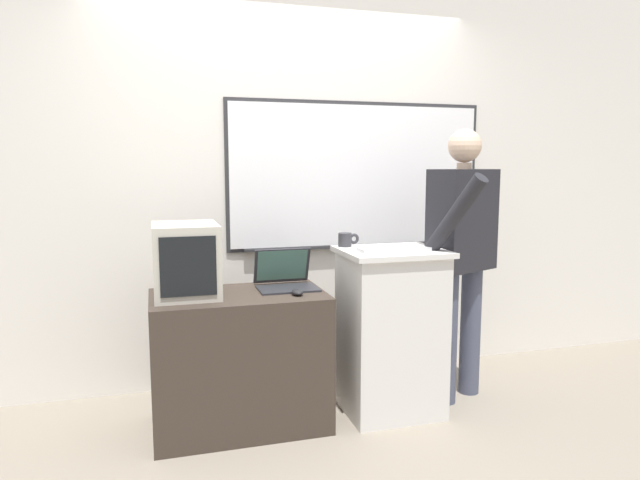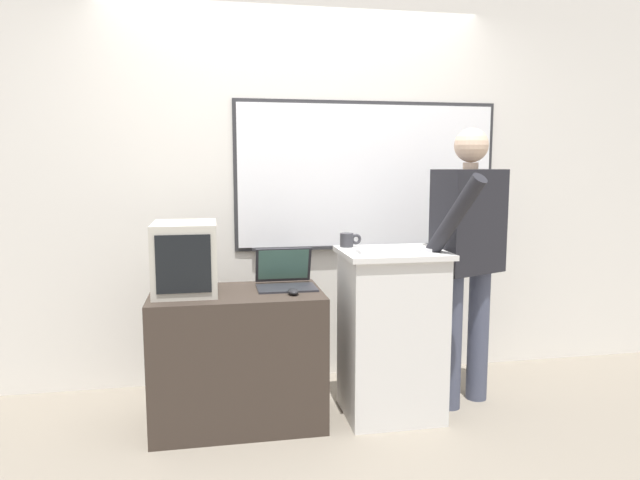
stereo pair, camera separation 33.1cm
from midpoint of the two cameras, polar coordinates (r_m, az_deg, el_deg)
name	(u,v)px [view 1 (the left image)]	position (r m, az deg, el deg)	size (l,w,h in m)	color
ground_plane	(336,447)	(3.18, -1.58, -20.08)	(30.00, 30.00, 0.00)	gray
back_wall	(288,166)	(3.90, -5.65, 7.41)	(6.40, 0.17, 2.94)	silver
lectern_podium	(391,331)	(3.42, 4.31, -9.09)	(0.59, 0.51, 0.98)	silver
side_desk	(240,360)	(3.32, -10.94, -11.75)	(0.96, 0.56, 0.76)	#382D26
person_presenter	(462,245)	(3.58, 11.50, -0.53)	(0.62, 0.68, 1.69)	#474C60
laptop	(285,275)	(3.35, -6.40, -3.56)	(0.34, 0.31, 0.22)	#28282D
wireless_keyboard	(394,249)	(3.25, 4.55, -0.95)	(0.41, 0.12, 0.02)	silver
computer_mouse_by_laptop	(297,292)	(3.13, -5.33, -5.25)	(0.06, 0.10, 0.03)	black
crt_monitor	(186,260)	(3.21, -16.18, -1.94)	(0.34, 0.44, 0.39)	#BCB7A8
coffee_mug	(346,240)	(3.41, -0.15, 0.02)	(0.13, 0.08, 0.08)	#333338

